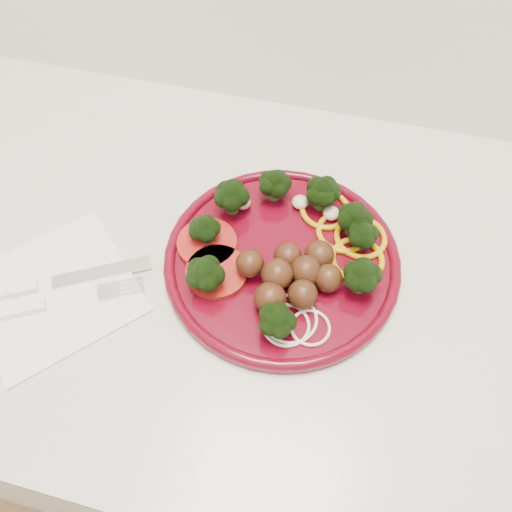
% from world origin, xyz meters
% --- Properties ---
extents(counter, '(2.40, 0.60, 0.90)m').
position_xyz_m(counter, '(0.00, 1.70, 0.45)').
color(counter, beige).
rests_on(counter, ground).
extents(plate, '(0.29, 0.29, 0.06)m').
position_xyz_m(plate, '(0.13, 1.71, 0.92)').
color(plate, '#4C0411').
rests_on(plate, counter).
extents(napkin, '(0.24, 0.24, 0.00)m').
position_xyz_m(napkin, '(-0.13, 1.60, 0.90)').
color(napkin, white).
rests_on(napkin, counter).
extents(knife, '(0.20, 0.12, 0.01)m').
position_xyz_m(knife, '(-0.15, 1.60, 0.91)').
color(knife, silver).
rests_on(knife, napkin).
extents(fork, '(0.18, 0.11, 0.01)m').
position_xyz_m(fork, '(-0.14, 1.57, 0.91)').
color(fork, white).
rests_on(fork, napkin).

